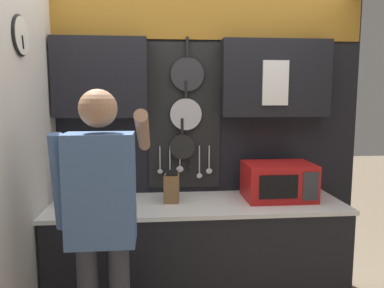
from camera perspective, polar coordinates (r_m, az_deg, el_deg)
name	(u,v)px	position (r m, az deg, el deg)	size (l,w,h in m)	color
base_cabinet_counter	(198,259)	(2.99, 0.85, -17.07)	(2.18, 0.65, 0.88)	black
back_wall_unit	(195,118)	(3.03, 0.45, 4.06)	(2.75, 0.22, 2.53)	black
side_wall	(23,163)	(2.50, -24.40, -2.65)	(0.07, 1.60, 2.53)	silver
microwave	(278,181)	(2.97, 13.01, -5.52)	(0.52, 0.37, 0.28)	red
knife_block	(172,188)	(2.84, -3.12, -6.71)	(0.12, 0.16, 0.28)	brown
utensil_crock	(71,192)	(2.91, -17.97, -6.99)	(0.11, 0.11, 0.35)	white
person	(102,212)	(2.21, -13.60, -10.01)	(0.54, 0.64, 1.72)	#383842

